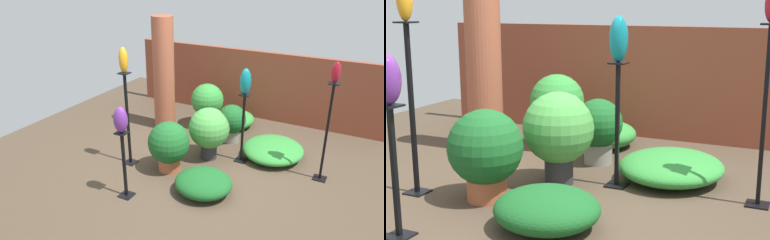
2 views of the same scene
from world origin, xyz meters
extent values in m
plane|color=#4C3D2D|center=(0.00, 0.00, 0.00)|extent=(8.00, 8.00, 0.00)
cube|color=brown|center=(0.00, 2.71, 0.73)|extent=(5.60, 0.12, 1.47)
cylinder|color=#9E5138|center=(-1.43, 1.31, 1.13)|extent=(0.42, 0.42, 2.26)
cube|color=black|center=(1.83, 0.71, 0.01)|extent=(0.20, 0.20, 0.01)
cube|color=black|center=(1.83, 0.71, 0.80)|extent=(0.04, 0.04, 1.60)
cube|color=black|center=(-1.14, -0.29, 0.01)|extent=(0.20, 0.20, 0.01)
cube|color=black|center=(-1.14, -0.29, 0.80)|extent=(0.04, 0.04, 1.60)
cube|color=black|center=(-1.14, -0.29, 1.59)|extent=(0.16, 0.16, 0.02)
cube|color=black|center=(-0.60, -1.11, 0.01)|extent=(0.20, 0.20, 0.01)
cube|color=black|center=(-0.60, -1.11, 0.52)|extent=(0.04, 0.04, 1.03)
cube|color=black|center=(-0.60, -1.11, 1.03)|extent=(0.16, 0.16, 0.02)
cube|color=black|center=(0.51, 0.68, 0.01)|extent=(0.20, 0.20, 0.01)
cube|color=black|center=(0.51, 0.68, 0.61)|extent=(0.04, 0.04, 1.22)
cube|color=black|center=(0.51, 0.68, 1.21)|extent=(0.16, 0.16, 0.02)
ellipsoid|color=#6B2D8C|center=(-0.60, -1.11, 1.22)|extent=(0.20, 0.19, 0.37)
ellipsoid|color=#0F727A|center=(0.51, 0.68, 1.43)|extent=(0.18, 0.19, 0.43)
cylinder|color=gray|center=(0.05, 1.31, 0.11)|extent=(0.31, 0.31, 0.23)
sphere|color=#195923|center=(0.05, 1.31, 0.46)|extent=(0.54, 0.54, 0.54)
cylinder|color=#2D2D33|center=(-0.04, 0.51, 0.14)|extent=(0.28, 0.28, 0.27)
sphere|color=#479942|center=(-0.04, 0.51, 0.57)|extent=(0.70, 0.70, 0.70)
cylinder|color=#936B4C|center=(-0.67, 1.73, 0.15)|extent=(0.31, 0.31, 0.29)
sphere|color=#338C38|center=(-0.67, 1.73, 0.58)|extent=(0.67, 0.67, 0.67)
cylinder|color=#B25B38|center=(-0.43, -0.16, 0.10)|extent=(0.36, 0.36, 0.21)
sphere|color=#195923|center=(-0.43, -0.16, 0.50)|extent=(0.69, 0.69, 0.69)
ellipsoid|color=#338C38|center=(0.95, 1.06, 0.15)|extent=(1.05, 1.11, 0.29)
ellipsoid|color=#338C38|center=(-0.11, 1.99, 0.16)|extent=(0.71, 0.81, 0.32)
ellipsoid|color=#195923|center=(0.36, -0.50, 0.16)|extent=(0.87, 0.81, 0.33)
camera|label=1|loc=(2.45, -4.76, 3.20)|focal=35.00mm
camera|label=2|loc=(2.24, -4.02, 1.76)|focal=50.00mm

